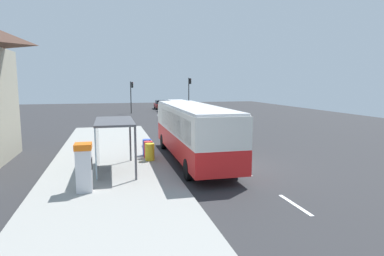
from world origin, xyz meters
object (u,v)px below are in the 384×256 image
bus_shelter (108,132)px  sedan_near (166,107)px  recycling_bin_red (148,150)px  recycling_bin_blue (147,147)px  ticket_machine (84,167)px  traffic_light_near_side (189,90)px  traffic_light_far_side (131,92)px  recycling_bin_yellow (150,152)px  bus (193,129)px  sedan_far (160,104)px  white_van (179,108)px

bus_shelter → sedan_near: bearing=75.9°
recycling_bin_red → bus_shelter: bus_shelter is taller
recycling_bin_red → recycling_bin_blue: size_ratio=1.00×
ticket_machine → recycling_bin_red: bearing=59.6°
ticket_machine → traffic_light_near_side: bearing=70.0°
traffic_light_far_side → recycling_bin_red: bearing=-92.1°
recycling_bin_red → sedan_near: bearing=78.6°
traffic_light_near_side → bus_shelter: bearing=-110.2°
ticket_machine → recycling_bin_yellow: 5.70m
bus → sedan_far: (4.01, 38.99, -1.05)m
recycling_bin_blue → white_van: bearing=73.3°
traffic_light_near_side → bus_shelter: size_ratio=1.32×
traffic_light_far_side → sedan_near: bearing=15.4°
white_van → recycling_bin_yellow: bearing=-105.7°
recycling_bin_red → bus_shelter: (-2.21, -2.44, 1.44)m
white_van → sedan_near: (0.10, 10.20, -0.55)m
white_van → sedan_near: 10.22m
recycling_bin_blue → bus: bearing=-28.1°
traffic_light_far_side → recycling_bin_blue: bearing=-92.1°
bus → recycling_bin_red: size_ratio=11.61×
recycling_bin_blue → recycling_bin_red: bearing=-90.0°
sedan_near → recycling_bin_blue: (-6.50, -31.59, -0.14)m
sedan_far → recycling_bin_red: (-6.50, -38.36, -0.14)m
bus → white_van: 23.05m
ticket_machine → bus_shelter: bus_shelter is taller
bus → bus_shelter: 5.04m
bus → traffic_light_far_side: (-1.39, 31.44, 1.31)m
recycling_bin_blue → traffic_light_near_side: bearing=71.7°
recycling_bin_blue → traffic_light_far_side: (1.10, 30.11, 2.49)m
bus → recycling_bin_blue: bearing=151.9°
sedan_far → ticket_machine: (-9.67, -43.76, 0.38)m
recycling_bin_blue → traffic_light_near_side: traffic_light_near_side is taller
recycling_bin_blue → sedan_far: bearing=80.2°
recycling_bin_red → white_van: bearing=73.8°
bus → recycling_bin_red: bus is taller
recycling_bin_yellow → white_van: bearing=74.3°
traffic_light_near_side → bus_shelter: (-11.91, -32.45, -1.39)m
white_van → sedan_far: size_ratio=1.18×
recycling_bin_red → bus_shelter: bearing=-132.2°
ticket_machine → traffic_light_near_side: 37.75m
recycling_bin_blue → traffic_light_far_side: 30.23m
traffic_light_near_side → traffic_light_far_side: (-8.59, 0.80, -0.34)m
recycling_bin_red → recycling_bin_blue: (0.00, 0.70, 0.00)m
sedan_near → traffic_light_near_side: traffic_light_near_side is taller
traffic_light_near_side → traffic_light_far_side: size_ratio=1.12×
bus → sedan_far: size_ratio=2.49×
ticket_machine → recycling_bin_yellow: ticket_machine is taller
bus → recycling_bin_blue: bus is taller
sedan_near → recycling_bin_blue: sedan_near is taller
recycling_bin_red → traffic_light_far_side: bearing=87.9°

